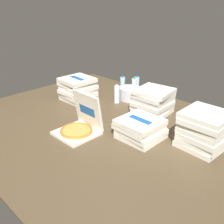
# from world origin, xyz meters

# --- Properties ---
(ground_plane) EXTENTS (3.20, 2.40, 0.02)m
(ground_plane) POSITION_xyz_m (0.00, 0.00, -0.01)
(ground_plane) COLOR #4C3D28
(open_pizza_box) EXTENTS (0.37, 0.38, 0.39)m
(open_pizza_box) POSITION_xyz_m (-0.13, -0.25, 0.08)
(open_pizza_box) COLOR silver
(open_pizza_box) RESTS_ON ground_plane
(pizza_stack_right_near) EXTENTS (0.42, 0.42, 0.29)m
(pizza_stack_right_near) POSITION_xyz_m (0.09, 0.63, 0.14)
(pizza_stack_right_near) COLOR silver
(pizza_stack_right_near) RESTS_ON ground_plane
(pizza_stack_left_mid) EXTENTS (0.40, 0.40, 0.29)m
(pizza_stack_left_mid) POSITION_xyz_m (-0.84, 0.29, 0.14)
(pizza_stack_left_mid) COLOR silver
(pizza_stack_left_mid) RESTS_ON ground_plane
(pizza_stack_center_far) EXTENTS (0.40, 0.39, 0.20)m
(pizza_stack_center_far) POSITION_xyz_m (0.35, 0.09, 0.10)
(pizza_stack_center_far) COLOR silver
(pizza_stack_center_far) RESTS_ON ground_plane
(pizza_stack_left_far) EXTENTS (0.41, 0.39, 0.34)m
(pizza_stack_left_far) POSITION_xyz_m (0.84, 0.36, 0.17)
(pizza_stack_left_far) COLOR silver
(pizza_stack_left_far) RESTS_ON ground_plane
(ice_bucket) EXTENTS (0.29, 0.29, 0.15)m
(ice_bucket) POSITION_xyz_m (-0.39, 0.77, 0.08)
(ice_bucket) COLOR #B7BABF
(ice_bucket) RESTS_ON ground_plane
(water_bottle_0) EXTENTS (0.07, 0.07, 0.23)m
(water_bottle_0) POSITION_xyz_m (-0.62, 0.89, 0.11)
(water_bottle_0) COLOR silver
(water_bottle_0) RESTS_ON ground_plane
(water_bottle_1) EXTENTS (0.07, 0.07, 0.23)m
(water_bottle_1) POSITION_xyz_m (-0.42, 0.57, 0.11)
(water_bottle_1) COLOR silver
(water_bottle_1) RESTS_ON ground_plane
(water_bottle_2) EXTENTS (0.07, 0.07, 0.23)m
(water_bottle_2) POSITION_xyz_m (-0.19, 0.84, 0.11)
(water_bottle_2) COLOR silver
(water_bottle_2) RESTS_ON ground_plane
(water_bottle_3) EXTENTS (0.07, 0.07, 0.23)m
(water_bottle_3) POSITION_xyz_m (-0.10, 0.68, 0.11)
(water_bottle_3) COLOR silver
(water_bottle_3) RESTS_ON ground_plane
(water_bottle_4) EXTENTS (0.07, 0.07, 0.23)m
(water_bottle_4) POSITION_xyz_m (-0.49, 1.03, 0.11)
(water_bottle_4) COLOR silver
(water_bottle_4) RESTS_ON ground_plane
(water_bottle_5) EXTENTS (0.07, 0.07, 0.23)m
(water_bottle_5) POSITION_xyz_m (-0.47, 0.95, 0.11)
(water_bottle_5) COLOR silver
(water_bottle_5) RESTS_ON ground_plane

